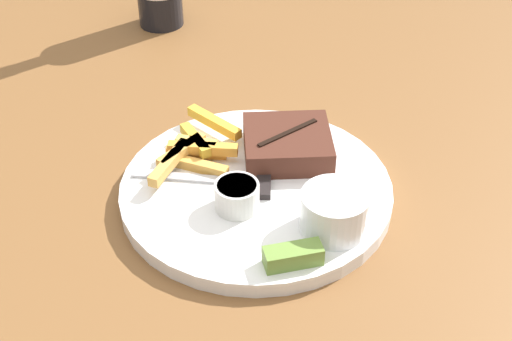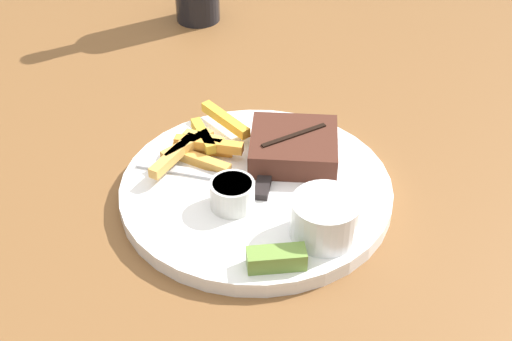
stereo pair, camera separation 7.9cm
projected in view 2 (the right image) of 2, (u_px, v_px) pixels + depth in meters
The scene contains 9 objects.
dining_table at pixel (256, 232), 0.85m from camera, with size 1.49×1.58×0.74m.
dinner_plate at pixel (256, 191), 0.81m from camera, with size 0.31×0.31×0.02m.
steak_portion at pixel (294, 146), 0.84m from camera, with size 0.11×0.10×0.03m.
fries_pile at pixel (201, 144), 0.84m from camera, with size 0.10×0.15×0.02m.
coleslaw_cup at pixel (325, 216), 0.72m from camera, with size 0.07×0.07×0.05m.
dipping_sauce_cup at pixel (232, 193), 0.77m from camera, with size 0.05×0.05×0.03m.
pickle_spear at pixel (276, 259), 0.70m from camera, with size 0.06×0.04×0.02m.
fork_utensil at pixel (188, 172), 0.82m from camera, with size 0.13×0.03×0.00m.
knife_utensil at pixel (269, 162), 0.83m from camera, with size 0.02×0.17×0.01m.
Camera 2 is at (0.08, -0.62, 1.27)m, focal length 50.00 mm.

